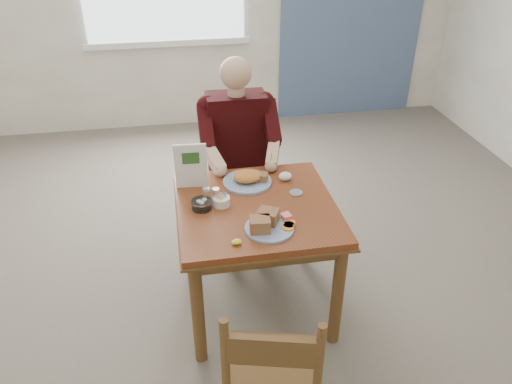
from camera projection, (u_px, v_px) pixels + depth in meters
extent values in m
plane|color=#615A4F|center=(256.00, 302.00, 3.24)|extent=(6.00, 6.00, 0.00)
ellipsoid|color=#FAF434|center=(237.00, 242.00, 2.53)|extent=(0.06, 0.05, 0.03)
ellipsoid|color=white|center=(285.00, 176.00, 3.08)|extent=(0.09, 0.08, 0.05)
cylinder|color=silver|center=(296.00, 193.00, 2.95)|extent=(0.11, 0.11, 0.01)
cube|color=white|center=(168.00, 43.00, 5.19)|extent=(1.72, 0.04, 0.06)
cube|color=brown|center=(257.00, 208.00, 2.86)|extent=(0.90, 0.90, 0.04)
cube|color=brown|center=(257.00, 212.00, 2.88)|extent=(0.92, 0.92, 0.01)
cylinder|color=brown|center=(198.00, 313.00, 2.67)|extent=(0.07, 0.07, 0.71)
cylinder|color=brown|center=(337.00, 295.00, 2.79)|extent=(0.07, 0.07, 0.71)
cylinder|color=brown|center=(189.00, 229.00, 3.32)|extent=(0.07, 0.07, 0.71)
cylinder|color=brown|center=(302.00, 217.00, 3.44)|extent=(0.07, 0.07, 0.71)
cube|color=brown|center=(270.00, 260.00, 2.57)|extent=(0.80, 0.03, 0.08)
cube|color=brown|center=(246.00, 184.00, 3.23)|extent=(0.80, 0.03, 0.08)
cube|color=brown|center=(189.00, 225.00, 2.84)|extent=(0.03, 0.80, 0.08)
cube|color=brown|center=(321.00, 211.00, 2.96)|extent=(0.03, 0.80, 0.08)
cylinder|color=brown|center=(218.00, 226.00, 3.58)|extent=(0.04, 0.04, 0.45)
cylinder|color=brown|center=(267.00, 221.00, 3.63)|extent=(0.04, 0.04, 0.45)
cylinder|color=brown|center=(212.00, 200.00, 3.88)|extent=(0.04, 0.04, 0.45)
cylinder|color=brown|center=(258.00, 196.00, 3.93)|extent=(0.04, 0.04, 0.45)
cube|color=brown|center=(238.00, 183.00, 3.63)|extent=(0.42, 0.42, 0.03)
cylinder|color=brown|center=(210.00, 145.00, 3.63)|extent=(0.04, 0.04, 0.50)
cylinder|color=brown|center=(258.00, 141.00, 3.69)|extent=(0.04, 0.04, 0.50)
cube|color=brown|center=(234.00, 131.00, 3.61)|extent=(0.38, 0.03, 0.14)
cylinder|color=brown|center=(238.00, 371.00, 2.50)|extent=(0.05, 0.05, 0.45)
cylinder|color=brown|center=(310.00, 376.00, 2.48)|extent=(0.05, 0.05, 0.45)
cube|color=brown|center=(273.00, 371.00, 2.21)|extent=(0.51, 0.51, 0.03)
cylinder|color=brown|center=(226.00, 366.00, 1.95)|extent=(0.04, 0.04, 0.50)
cylinder|color=brown|center=(318.00, 372.00, 1.92)|extent=(0.04, 0.04, 0.50)
cube|color=brown|center=(272.00, 351.00, 1.88)|extent=(0.38, 0.12, 0.14)
cube|color=#9C9475|center=(226.00, 183.00, 3.47)|extent=(0.13, 0.38, 0.12)
cube|color=#9C9475|center=(255.00, 181.00, 3.50)|extent=(0.13, 0.38, 0.12)
cube|color=#9C9475|center=(231.00, 233.00, 3.48)|extent=(0.10, 0.10, 0.48)
cube|color=#9C9475|center=(259.00, 230.00, 3.51)|extent=(0.10, 0.10, 0.48)
cube|color=black|center=(237.00, 134.00, 3.46)|extent=(0.40, 0.22, 0.58)
sphere|color=black|center=(208.00, 106.00, 3.32)|extent=(0.15, 0.15, 0.15)
sphere|color=black|center=(264.00, 102.00, 3.37)|extent=(0.15, 0.15, 0.15)
cylinder|color=tan|center=(236.00, 92.00, 3.28)|extent=(0.11, 0.11, 0.08)
sphere|color=tan|center=(236.00, 73.00, 3.21)|extent=(0.21, 0.21, 0.21)
cube|color=black|center=(206.00, 127.00, 3.27)|extent=(0.09, 0.29, 0.27)
cube|color=black|center=(271.00, 122.00, 3.33)|extent=(0.09, 0.29, 0.27)
sphere|color=black|center=(208.00, 148.00, 3.22)|extent=(0.09, 0.09, 0.09)
sphere|color=black|center=(274.00, 143.00, 3.29)|extent=(0.09, 0.09, 0.09)
cube|color=tan|center=(214.00, 159.00, 3.17)|extent=(0.14, 0.23, 0.14)
cube|color=tan|center=(273.00, 154.00, 3.23)|extent=(0.14, 0.23, 0.14)
sphere|color=tan|center=(221.00, 170.00, 3.12)|extent=(0.08, 0.08, 0.08)
sphere|color=tan|center=(271.00, 166.00, 3.17)|extent=(0.08, 0.08, 0.08)
cylinder|color=silver|center=(271.00, 159.00, 3.14)|extent=(0.01, 0.05, 0.12)
cylinder|color=white|center=(269.00, 228.00, 2.64)|extent=(0.32, 0.32, 0.01)
cube|color=#B77C51|center=(260.00, 224.00, 2.59)|extent=(0.12, 0.10, 0.07)
cube|color=#B77C51|center=(268.00, 216.00, 2.66)|extent=(0.14, 0.13, 0.07)
cylinder|color=orange|center=(288.00, 227.00, 2.63)|extent=(0.08, 0.08, 0.01)
cylinder|color=orange|center=(289.00, 225.00, 2.65)|extent=(0.07, 0.07, 0.01)
cylinder|color=orange|center=(290.00, 223.00, 2.66)|extent=(0.07, 0.07, 0.01)
cube|color=#FE787B|center=(286.00, 216.00, 2.70)|extent=(0.06, 0.07, 0.03)
cylinder|color=white|center=(247.00, 182.00, 3.06)|extent=(0.38, 0.38, 0.02)
ellipsoid|color=orange|center=(247.00, 176.00, 3.04)|extent=(0.21, 0.19, 0.06)
cube|color=#B77C51|center=(259.00, 177.00, 3.05)|extent=(0.13, 0.10, 0.04)
cylinder|color=white|center=(221.00, 201.00, 2.83)|extent=(0.11, 0.11, 0.05)
cube|color=pink|center=(219.00, 196.00, 2.81)|extent=(0.04, 0.02, 0.02)
cube|color=#6699D8|center=(223.00, 195.00, 2.83)|extent=(0.04, 0.02, 0.02)
cube|color=#EAD159|center=(222.00, 197.00, 2.80)|extent=(0.03, 0.03, 0.02)
cube|color=white|center=(218.00, 195.00, 2.82)|extent=(0.04, 0.01, 0.02)
cylinder|color=white|center=(207.00, 196.00, 2.85)|extent=(0.05, 0.05, 0.08)
cylinder|color=silver|center=(206.00, 189.00, 2.83)|extent=(0.05, 0.05, 0.02)
cylinder|color=white|center=(216.00, 197.00, 2.85)|extent=(0.05, 0.05, 0.08)
cylinder|color=silver|center=(216.00, 190.00, 2.82)|extent=(0.05, 0.05, 0.02)
cylinder|color=white|center=(202.00, 204.00, 2.80)|extent=(0.12, 0.12, 0.05)
cylinder|color=white|center=(199.00, 202.00, 2.79)|extent=(0.03, 0.03, 0.02)
cylinder|color=white|center=(204.00, 201.00, 2.81)|extent=(0.03, 0.03, 0.02)
cylinder|color=white|center=(202.00, 204.00, 2.78)|extent=(0.03, 0.03, 0.02)
cube|color=white|center=(191.00, 166.00, 2.95)|extent=(0.19, 0.03, 0.28)
cube|color=#2D5926|center=(191.00, 158.00, 2.92)|extent=(0.10, 0.01, 0.07)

